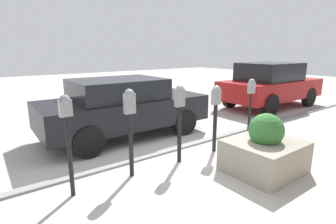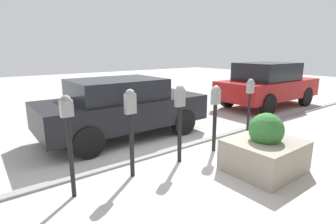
{
  "view_description": "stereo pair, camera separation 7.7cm",
  "coord_description": "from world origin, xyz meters",
  "px_view_note": "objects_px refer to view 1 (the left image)",
  "views": [
    {
      "loc": [
        -2.83,
        -3.96,
        2.01
      ],
      "look_at": [
        0.0,
        -0.14,
        0.9
      ],
      "focal_mm": 28.0,
      "sensor_mm": 36.0,
      "label": 1
    },
    {
      "loc": [
        -2.89,
        -3.91,
        2.01
      ],
      "look_at": [
        0.0,
        -0.14,
        0.9
      ],
      "focal_mm": 28.0,
      "sensor_mm": 36.0,
      "label": 2
    }
  ],
  "objects_px": {
    "parking_meter_farthest": "(251,97)",
    "planter_box": "(264,151)",
    "parking_meter_middle": "(180,112)",
    "parked_car_rear": "(270,84)",
    "parking_meter_nearest": "(67,128)",
    "parking_meter_fourth": "(216,107)",
    "parking_meter_second": "(130,118)",
    "parked_car_middle": "(123,106)"
  },
  "relations": [
    {
      "from": "parking_meter_farthest",
      "to": "planter_box",
      "type": "xyz_separation_m",
      "value": [
        -1.03,
        -1.09,
        -0.66
      ]
    },
    {
      "from": "parking_meter_middle",
      "to": "planter_box",
      "type": "relative_size",
      "value": 1.21
    },
    {
      "from": "parking_meter_middle",
      "to": "parked_car_rear",
      "type": "height_order",
      "value": "parked_car_rear"
    },
    {
      "from": "parking_meter_nearest",
      "to": "parking_meter_fourth",
      "type": "bearing_deg",
      "value": -0.13
    },
    {
      "from": "parking_meter_middle",
      "to": "parking_meter_fourth",
      "type": "height_order",
      "value": "parking_meter_middle"
    },
    {
      "from": "planter_box",
      "to": "parking_meter_nearest",
      "type": "bearing_deg",
      "value": 158.2
    },
    {
      "from": "parking_meter_nearest",
      "to": "parking_meter_second",
      "type": "distance_m",
      "value": 0.97
    },
    {
      "from": "parking_meter_second",
      "to": "parking_meter_farthest",
      "type": "bearing_deg",
      "value": -1.8
    },
    {
      "from": "parking_meter_fourth",
      "to": "parked_car_middle",
      "type": "height_order",
      "value": "parked_car_middle"
    },
    {
      "from": "parked_car_rear",
      "to": "parking_meter_second",
      "type": "bearing_deg",
      "value": -163.93
    },
    {
      "from": "parking_meter_second",
      "to": "parking_meter_middle",
      "type": "height_order",
      "value": "parking_meter_second"
    },
    {
      "from": "parking_meter_nearest",
      "to": "parking_meter_farthest",
      "type": "height_order",
      "value": "parking_meter_nearest"
    },
    {
      "from": "parking_meter_fourth",
      "to": "parking_meter_farthest",
      "type": "relative_size",
      "value": 0.95
    },
    {
      "from": "parking_meter_nearest",
      "to": "planter_box",
      "type": "relative_size",
      "value": 1.23
    },
    {
      "from": "parking_meter_nearest",
      "to": "parking_meter_farthest",
      "type": "relative_size",
      "value": 1.02
    },
    {
      "from": "parking_meter_farthest",
      "to": "parked_car_rear",
      "type": "relative_size",
      "value": 0.35
    },
    {
      "from": "parking_meter_farthest",
      "to": "planter_box",
      "type": "height_order",
      "value": "parking_meter_farthest"
    },
    {
      "from": "parking_meter_nearest",
      "to": "parking_meter_second",
      "type": "bearing_deg",
      "value": 2.19
    },
    {
      "from": "parked_car_middle",
      "to": "parking_meter_middle",
      "type": "bearing_deg",
      "value": -86.05
    },
    {
      "from": "parked_car_rear",
      "to": "planter_box",
      "type": "bearing_deg",
      "value": -147.08
    },
    {
      "from": "parking_meter_middle",
      "to": "parking_meter_fourth",
      "type": "bearing_deg",
      "value": -1.03
    },
    {
      "from": "parking_meter_farthest",
      "to": "parked_car_middle",
      "type": "distance_m",
      "value": 2.93
    },
    {
      "from": "parking_meter_fourth",
      "to": "parking_meter_farthest",
      "type": "bearing_deg",
      "value": -2.67
    },
    {
      "from": "parking_meter_fourth",
      "to": "parking_meter_farthest",
      "type": "distance_m",
      "value": 1.05
    },
    {
      "from": "parking_meter_second",
      "to": "parked_car_rear",
      "type": "height_order",
      "value": "parked_car_rear"
    },
    {
      "from": "parking_meter_middle",
      "to": "planter_box",
      "type": "distance_m",
      "value": 1.59
    },
    {
      "from": "parking_meter_nearest",
      "to": "parking_meter_second",
      "type": "height_order",
      "value": "parking_meter_nearest"
    },
    {
      "from": "parking_meter_second",
      "to": "parked_car_middle",
      "type": "relative_size",
      "value": 0.37
    },
    {
      "from": "parking_meter_farthest",
      "to": "parked_car_middle",
      "type": "height_order",
      "value": "parking_meter_farthest"
    },
    {
      "from": "planter_box",
      "to": "parking_meter_fourth",
      "type": "bearing_deg",
      "value": 90.43
    },
    {
      "from": "parking_meter_nearest",
      "to": "parking_meter_second",
      "type": "xyz_separation_m",
      "value": [
        0.97,
        0.04,
        -0.03
      ]
    },
    {
      "from": "planter_box",
      "to": "parked_car_rear",
      "type": "bearing_deg",
      "value": 32.02
    },
    {
      "from": "parking_meter_second",
      "to": "parked_car_rear",
      "type": "distance_m",
      "value": 6.92
    },
    {
      "from": "parking_meter_nearest",
      "to": "parking_meter_farthest",
      "type": "distance_m",
      "value": 3.9
    },
    {
      "from": "parking_meter_fourth",
      "to": "parking_meter_farthest",
      "type": "height_order",
      "value": "parking_meter_farthest"
    },
    {
      "from": "parked_car_middle",
      "to": "parking_meter_nearest",
      "type": "bearing_deg",
      "value": -131.89
    },
    {
      "from": "parking_meter_second",
      "to": "parked_car_middle",
      "type": "xyz_separation_m",
      "value": [
        0.86,
        1.96,
        -0.24
      ]
    },
    {
      "from": "parking_meter_second",
      "to": "parking_meter_fourth",
      "type": "height_order",
      "value": "parking_meter_second"
    },
    {
      "from": "parking_meter_fourth",
      "to": "parked_car_rear",
      "type": "bearing_deg",
      "value": 21.14
    },
    {
      "from": "parking_meter_nearest",
      "to": "parking_meter_farthest",
      "type": "xyz_separation_m",
      "value": [
        3.9,
        -0.05,
        0.03
      ]
    },
    {
      "from": "parking_meter_nearest",
      "to": "parking_meter_middle",
      "type": "distance_m",
      "value": 1.95
    },
    {
      "from": "parking_meter_farthest",
      "to": "parking_meter_second",
      "type": "bearing_deg",
      "value": 178.2
    }
  ]
}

